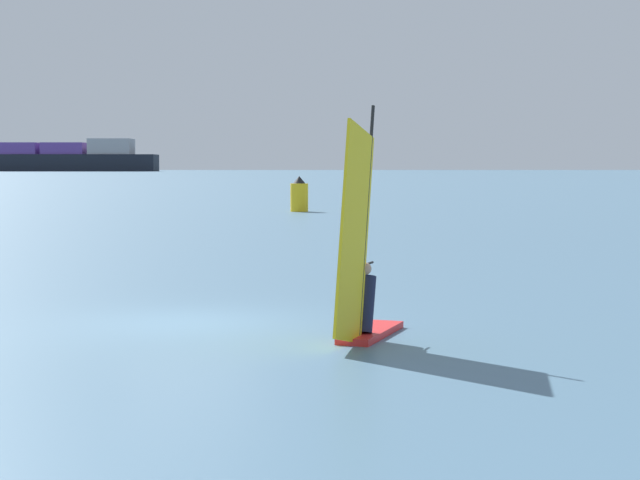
# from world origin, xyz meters

# --- Properties ---
(ground_plane) EXTENTS (4000.00, 4000.00, 0.00)m
(ground_plane) POSITION_xyz_m (0.00, 0.00, 0.00)
(ground_plane) COLOR #476B84
(windsurfer) EXTENTS (2.32, 2.61, 4.10)m
(windsurfer) POSITION_xyz_m (2.18, -3.10, 1.09)
(windsurfer) COLOR red
(windsurfer) RESTS_ON ground_plane
(cargo_ship) EXTENTS (194.86, 96.14, 33.66)m
(cargo_ship) POSITION_xyz_m (56.41, 705.73, 8.93)
(cargo_ship) COLOR black
(cargo_ship) RESTS_ON ground_plane
(distant_headland) EXTENTS (896.68, 424.96, 52.65)m
(distant_headland) POSITION_xyz_m (566.80, 1376.29, 26.32)
(distant_headland) COLOR #60665B
(distant_headland) RESTS_ON ground_plane
(channel_buoy) EXTENTS (1.19, 1.19, 2.39)m
(channel_buoy) POSITION_xyz_m (19.16, 46.14, 1.08)
(channel_buoy) COLOR yellow
(channel_buoy) RESTS_ON ground_plane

